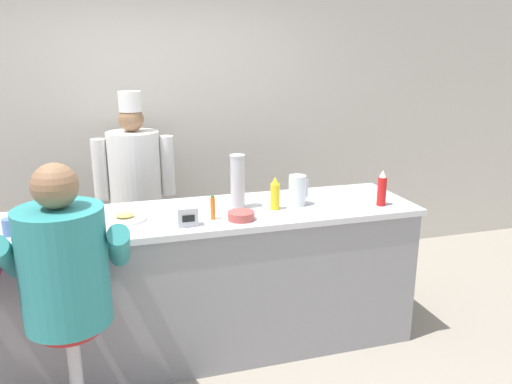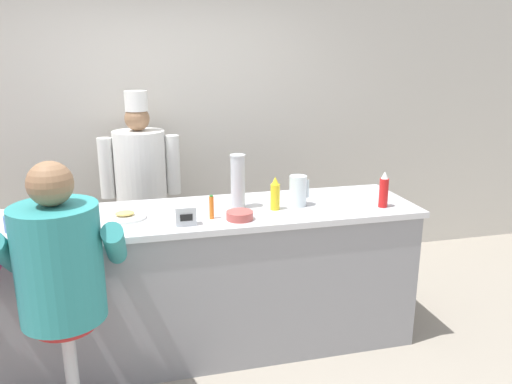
# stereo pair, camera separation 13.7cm
# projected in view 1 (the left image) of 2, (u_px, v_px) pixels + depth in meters

# --- Properties ---
(ground_plane) EXTENTS (20.00, 20.00, 0.00)m
(ground_plane) POSITION_uv_depth(u_px,v_px,m) (194.00, 381.00, 3.14)
(ground_plane) COLOR #9E9384
(wall_back) EXTENTS (10.00, 0.06, 2.70)m
(wall_back) POSITION_uv_depth(u_px,v_px,m) (155.00, 128.00, 4.43)
(wall_back) COLOR beige
(wall_back) RESTS_ON ground_plane
(diner_counter) EXTENTS (3.19, 0.75, 0.99)m
(diner_counter) POSITION_uv_depth(u_px,v_px,m) (183.00, 284.00, 3.35)
(diner_counter) COLOR gray
(diner_counter) RESTS_ON ground_plane
(ketchup_bottle_red) EXTENTS (0.06, 0.06, 0.25)m
(ketchup_bottle_red) POSITION_uv_depth(u_px,v_px,m) (382.00, 189.00, 3.38)
(ketchup_bottle_red) COLOR red
(ketchup_bottle_red) RESTS_ON diner_counter
(mustard_bottle_yellow) EXTENTS (0.06, 0.06, 0.22)m
(mustard_bottle_yellow) POSITION_uv_depth(u_px,v_px,m) (275.00, 194.00, 3.30)
(mustard_bottle_yellow) COLOR yellow
(mustard_bottle_yellow) RESTS_ON diner_counter
(hot_sauce_bottle_orange) EXTENTS (0.03, 0.03, 0.15)m
(hot_sauce_bottle_orange) POSITION_uv_depth(u_px,v_px,m) (213.00, 208.00, 3.11)
(hot_sauce_bottle_orange) COLOR orange
(hot_sauce_bottle_orange) RESTS_ON diner_counter
(water_pitcher_clear) EXTENTS (0.14, 0.12, 0.21)m
(water_pitcher_clear) POSITION_uv_depth(u_px,v_px,m) (297.00, 190.00, 3.39)
(water_pitcher_clear) COLOR silver
(water_pitcher_clear) RESTS_ON diner_counter
(breakfast_plate) EXTENTS (0.26, 0.26, 0.05)m
(breakfast_plate) POSITION_uv_depth(u_px,v_px,m) (125.00, 218.00, 3.10)
(breakfast_plate) COLOR white
(breakfast_plate) RESTS_ON diner_counter
(cereal_bowl) EXTENTS (0.17, 0.17, 0.05)m
(cereal_bowl) POSITION_uv_depth(u_px,v_px,m) (241.00, 216.00, 3.11)
(cereal_bowl) COLOR #B24C47
(cereal_bowl) RESTS_ON diner_counter
(coffee_mug_blue) EXTENTS (0.13, 0.08, 0.10)m
(coffee_mug_blue) POSITION_uv_depth(u_px,v_px,m) (11.00, 227.00, 2.84)
(coffee_mug_blue) COLOR #4C7AB2
(coffee_mug_blue) RESTS_ON diner_counter
(cup_stack_steel) EXTENTS (0.10, 0.10, 0.36)m
(cup_stack_steel) POSITION_uv_depth(u_px,v_px,m) (238.00, 182.00, 3.30)
(cup_stack_steel) COLOR #B7BABF
(cup_stack_steel) RESTS_ON diner_counter
(napkin_dispenser_chrome) EXTENTS (0.12, 0.07, 0.12)m
(napkin_dispenser_chrome) POSITION_uv_depth(u_px,v_px,m) (188.00, 217.00, 2.99)
(napkin_dispenser_chrome) COLOR silver
(napkin_dispenser_chrome) RESTS_ON diner_counter
(diner_seated_teal) EXTENTS (0.65, 0.64, 1.51)m
(diner_seated_teal) POSITION_uv_depth(u_px,v_px,m) (65.00, 271.00, 2.49)
(diner_seated_teal) COLOR #B2B5BA
(diner_seated_teal) RESTS_ON ground_plane
(cook_in_whites_near) EXTENTS (0.67, 0.43, 1.70)m
(cook_in_whites_near) POSITION_uv_depth(u_px,v_px,m) (136.00, 184.00, 4.18)
(cook_in_whites_near) COLOR #232328
(cook_in_whites_near) RESTS_ON ground_plane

